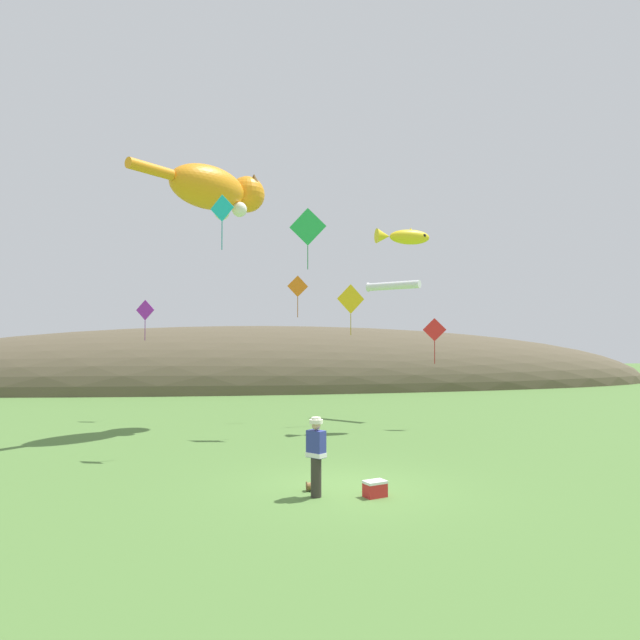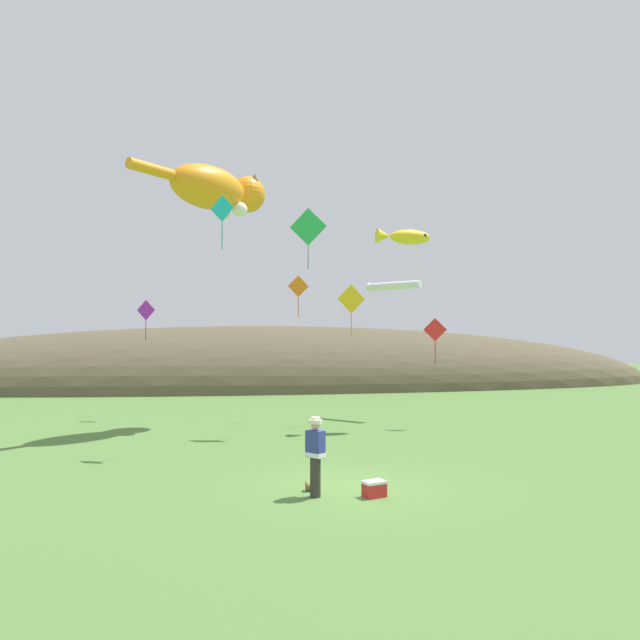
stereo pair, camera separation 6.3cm
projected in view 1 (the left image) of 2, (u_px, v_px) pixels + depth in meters
name	position (u px, v px, depth m)	size (l,w,h in m)	color
ground_plane	(346.00, 488.00, 13.51)	(120.00, 120.00, 0.00)	#517A38
distant_hill_ridge	(286.00, 386.00, 42.87)	(62.37, 14.84, 9.00)	brown
festival_attendant	(316.00, 454.00, 12.75)	(0.47, 0.49, 1.77)	#332D28
kite_spool	(309.00, 486.00, 13.22)	(0.14, 0.22, 0.22)	olive
picnic_cooler	(375.00, 489.00, 12.74)	(0.57, 0.47, 0.36)	red
kite_giant_cat	(217.00, 190.00, 22.85)	(5.07, 4.98, 2.00)	orange
kite_fish_windsock	(404.00, 237.00, 22.86)	(2.27, 0.76, 0.69)	yellow
kite_tube_streamer	(392.00, 286.00, 26.14)	(2.18, 2.18, 0.44)	white
kite_diamond_green	(308.00, 227.00, 21.53)	(1.35, 0.52, 2.34)	green
kite_diamond_teal	(222.00, 209.00, 18.15)	(0.75, 0.48, 1.77)	#19BFBF
kite_diamond_red	(435.00, 330.00, 22.90)	(0.87, 0.38, 1.84)	red
kite_diamond_gold	(351.00, 299.00, 24.04)	(1.23, 0.28, 2.16)	yellow
kite_diamond_violet	(145.00, 311.00, 25.33)	(0.84, 0.40, 1.82)	purple
kite_diamond_orange	(298.00, 287.00, 25.14)	(0.95, 0.17, 1.85)	orange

